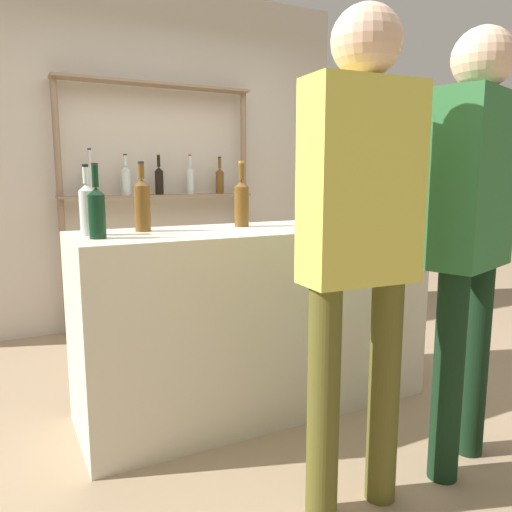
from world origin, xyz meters
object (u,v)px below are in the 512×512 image
counter_bottle_3 (319,199)px  counter_bottle_4 (242,202)px  customer_right (472,217)px  customer_center (360,224)px  cork_jar (338,210)px  counter_bottle_1 (97,211)px  counter_bottle_0 (142,204)px  counter_bottle_2 (87,208)px

counter_bottle_3 → counter_bottle_4: bearing=-177.2°
counter_bottle_4 → customer_right: size_ratio=0.19×
counter_bottle_3 → customer_center: customer_center is taller
customer_center → cork_jar: bearing=-29.8°
counter_bottle_4 → counter_bottle_1: bearing=-166.7°
counter_bottle_0 → counter_bottle_3: size_ratio=0.97×
counter_bottle_1 → customer_right: (1.33, -0.85, -0.01)m
counter_bottle_3 → customer_center: bearing=-117.8°
customer_right → counter_bottle_3: bearing=-17.4°
counter_bottle_1 → counter_bottle_3: counter_bottle_3 is taller
counter_bottle_1 → customer_center: customer_center is taller
counter_bottle_4 → cork_jar: bearing=3.5°
counter_bottle_0 → counter_bottle_4: counter_bottle_4 is taller
counter_bottle_2 → counter_bottle_1: bearing=-83.9°
counter_bottle_3 → customer_right: customer_right is taller
counter_bottle_0 → customer_center: (0.49, -1.07, -0.03)m
counter_bottle_3 → counter_bottle_4: 0.52m
counter_bottle_2 → counter_bottle_4: size_ratio=0.92×
counter_bottle_2 → customer_center: 1.27m
counter_bottle_2 → counter_bottle_3: bearing=2.7°
counter_bottle_1 → counter_bottle_3: 1.33m
counter_bottle_0 → counter_bottle_1: size_ratio=1.05×
counter_bottle_0 → counter_bottle_2: counter_bottle_0 is taller
counter_bottle_1 → counter_bottle_2: size_ratio=1.01×
counter_bottle_2 → counter_bottle_4: (0.81, 0.04, 0.01)m
counter_bottle_0 → customer_right: size_ratio=0.19×
cork_jar → customer_center: size_ratio=0.07×
counter_bottle_2 → customer_center: size_ratio=0.18×
customer_center → counter_bottle_3: bearing=-24.4°
counter_bottle_0 → customer_center: customer_center is taller
counter_bottle_2 → customer_right: bearing=-36.6°
customer_center → counter_bottle_2: bearing=40.0°
cork_jar → customer_right: size_ratio=0.07×
counter_bottle_3 → cork_jar: size_ratio=2.61×
customer_right → counter_bottle_4: bearing=9.1°
counter_bottle_4 → cork_jar: counter_bottle_4 is taller
counter_bottle_4 → customer_right: 1.17m
counter_bottle_2 → counter_bottle_4: counter_bottle_4 is taller
counter_bottle_3 → cork_jar: 0.16m
cork_jar → customer_center: (-0.72, -1.10, 0.04)m
counter_bottle_3 → customer_right: bearing=-89.0°
counter_bottle_2 → customer_right: customer_right is taller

